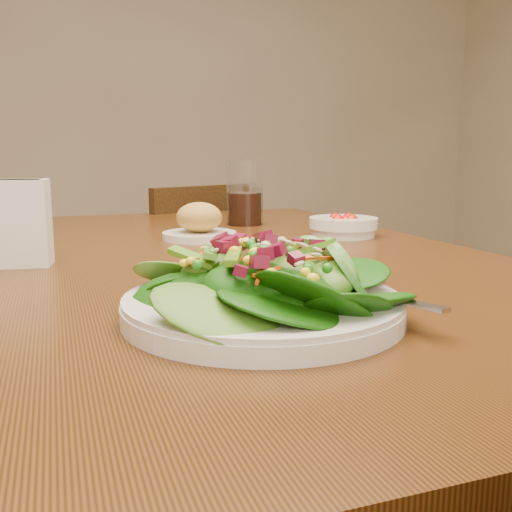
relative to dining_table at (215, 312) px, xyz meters
name	(u,v)px	position (x,y,z in m)	size (l,w,h in m)	color
dining_table	(215,312)	(0.00, 0.00, 0.00)	(0.90, 1.40, 0.75)	#542812
chair_far	(182,305)	(0.12, 0.85, -0.21)	(0.50, 0.50, 0.82)	#422812
salad_plate	(272,288)	(-0.04, -0.39, 0.13)	(0.29, 0.29, 0.08)	white
bread_plate	(199,224)	(0.02, 0.17, 0.13)	(0.15, 0.15, 0.07)	white
tomato_bowl	(343,226)	(0.30, 0.11, 0.12)	(0.14, 0.14, 0.05)	white
drinking_glass	(245,197)	(0.18, 0.36, 0.17)	(0.09, 0.09, 0.15)	silver
napkin_holder	(14,221)	(-0.31, 0.00, 0.17)	(0.11, 0.07, 0.13)	white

